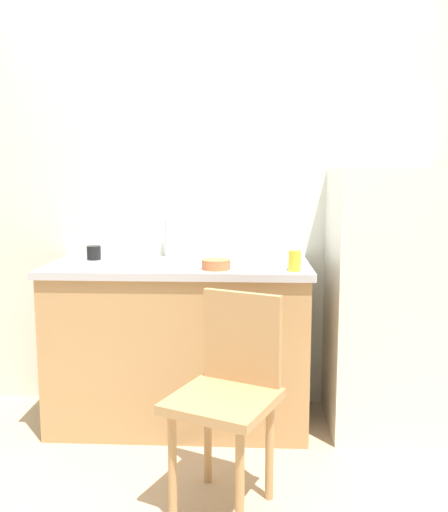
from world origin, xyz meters
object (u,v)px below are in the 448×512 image
Objects in this scene: dish_tray at (271,261)px; cup_yellow at (295,261)px; chair at (229,389)px; terracotta_bowl at (216,264)px; cup_black at (94,253)px; refrigerator at (383,300)px.

cup_yellow reaches higher than dish_tray.
dish_tray is (0.19, 0.71, 0.44)m from chair.
terracotta_bowl is 0.40m from cup_yellow.
cup_black reaches higher than chair.
dish_tray is at bearing -9.80° from cup_black.
chair is 0.85m from dish_tray.
cup_black reaches higher than terracotta_bowl.
terracotta_bowl reaches higher than chair.
dish_tray is 2.70× the size of cup_yellow.
cup_yellow is (0.31, 0.55, 0.46)m from chair.
dish_tray is at bearing 98.68° from chair.
chair is at bearing -47.34° from cup_black.
cup_black is 0.77× the size of cup_yellow.
cup_black is (-1.00, 0.17, 0.01)m from dish_tray.
dish_tray is at bearing 125.70° from cup_yellow.
chair is 11.17× the size of cup_black.
cup_yellow is (-0.50, -0.23, 0.25)m from refrigerator.
refrigerator reaches higher than terracotta_bowl.
terracotta_bowl is at bearing -22.45° from cup_black.
refrigerator is 9.62× the size of terracotta_bowl.
dish_tray is at bearing 23.77° from terracotta_bowl.
cup_black reaches higher than dish_tray.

